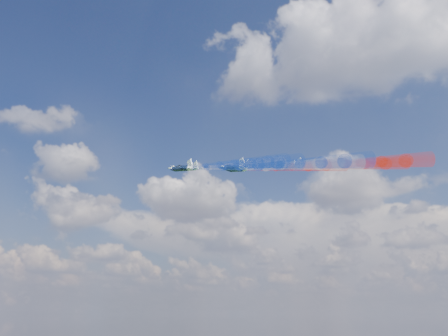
% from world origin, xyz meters
% --- Properties ---
extents(jet_lead, '(15.74, 14.59, 7.07)m').
position_xyz_m(jet_lead, '(-12.92, 2.92, 157.74)').
color(jet_lead, black).
extents(trail_lead, '(39.83, 21.75, 12.26)m').
position_xyz_m(trail_lead, '(10.81, -7.90, 152.97)').
color(trail_lead, white).
extents(jet_inner_left, '(15.74, 14.59, 7.07)m').
position_xyz_m(jet_inner_left, '(-6.41, -12.25, 153.61)').
color(jet_inner_left, black).
extents(trail_inner_left, '(39.83, 21.75, 12.26)m').
position_xyz_m(trail_inner_left, '(17.32, -23.06, 148.84)').
color(trail_inner_left, blue).
extents(jet_inner_right, '(15.74, 14.59, 7.07)m').
position_xyz_m(jet_inner_right, '(4.54, 6.66, 156.12)').
color(jet_inner_right, black).
extents(trail_inner_right, '(39.83, 21.75, 12.26)m').
position_xyz_m(trail_inner_right, '(28.27, -4.16, 151.35)').
color(trail_inner_right, red).
extents(jet_outer_left, '(15.74, 14.59, 7.07)m').
position_xyz_m(jet_outer_left, '(2.03, -26.95, 148.24)').
color(jet_outer_left, black).
extents(trail_outer_left, '(39.83, 21.75, 12.26)m').
position_xyz_m(trail_outer_left, '(25.75, -37.77, 143.47)').
color(trail_outer_left, blue).
extents(jet_center_third, '(15.74, 14.59, 7.07)m').
position_xyz_m(jet_center_third, '(11.83, -8.12, 151.95)').
color(jet_center_third, black).
extents(trail_center_third, '(39.83, 21.75, 12.26)m').
position_xyz_m(trail_center_third, '(35.55, -18.94, 147.18)').
color(trail_center_third, white).
extents(jet_outer_right, '(15.74, 14.59, 7.07)m').
position_xyz_m(jet_outer_right, '(20.54, 12.02, 156.01)').
color(jet_outer_right, black).
extents(trail_outer_right, '(39.83, 21.75, 12.26)m').
position_xyz_m(trail_outer_right, '(44.26, 1.21, 151.24)').
color(trail_outer_right, red).
extents(jet_rear_left, '(15.74, 14.59, 7.07)m').
position_xyz_m(jet_rear_left, '(16.80, -22.87, 147.86)').
color(jet_rear_left, black).
extents(trail_rear_left, '(39.83, 21.75, 12.26)m').
position_xyz_m(trail_rear_left, '(40.53, -33.69, 143.09)').
color(trail_rear_left, blue).
extents(jet_rear_right, '(15.74, 14.59, 7.07)m').
position_xyz_m(jet_rear_right, '(27.79, -3.66, 151.71)').
color(jet_rear_right, black).
extents(trail_rear_right, '(39.83, 21.75, 12.26)m').
position_xyz_m(trail_rear_right, '(51.51, -14.48, 146.94)').
color(trail_rear_right, red).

